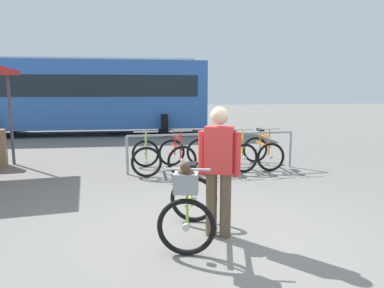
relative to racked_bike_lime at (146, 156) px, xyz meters
The scene contains 10 objects.
ground_plane 3.94m from the racked_bike_lime, 77.28° to the right, with size 80.00×80.00×0.00m, color slate.
bike_rack_rail 1.55m from the racked_bike_lime, ahead, with size 3.91×0.21×0.88m.
racked_bike_lime is the anchor object (origin of this frame).
racked_bike_red 0.70m from the racked_bike_lime, ahead, with size 0.79×1.16×0.97m.
racked_bike_black 1.40m from the racked_bike_lime, ahead, with size 0.80×1.17×0.97m.
racked_bike_yellow 2.10m from the racked_bike_lime, ahead, with size 0.83×1.19×0.97m.
racked_bike_orange 2.80m from the racked_bike_lime, ahead, with size 0.67×1.09×0.97m.
featured_bicycle 3.83m from the racked_bike_lime, 83.98° to the right, with size 0.91×1.25×1.09m.
person_with_featured_bike 3.84m from the racked_bike_lime, 78.10° to the right, with size 0.50×0.31×1.64m.
bus_distant 7.90m from the racked_bike_lime, 107.16° to the left, with size 10.05×3.54×3.08m.
Camera 1 is at (-1.09, -4.03, 1.84)m, focal length 32.90 mm.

